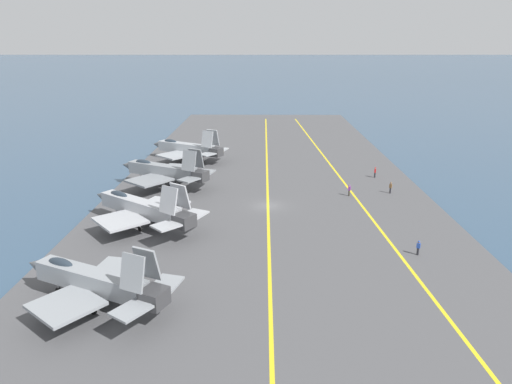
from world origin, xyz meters
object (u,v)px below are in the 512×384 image
parked_jet_nearest (94,281)px  parked_jet_third (164,171)px  crew_red_vest (375,172)px  crew_purple_vest (349,190)px  parked_jet_second (142,208)px  crew_brown_vest (391,187)px  crew_blue_vest (418,247)px  parked_jet_fourth (187,148)px

parked_jet_nearest → parked_jet_third: parked_jet_third is taller
crew_red_vest → crew_purple_vest: crew_red_vest is taller
parked_jet_nearest → parked_jet_second: size_ratio=0.93×
crew_red_vest → crew_brown_vest: 8.69m
crew_purple_vest → parked_jet_second: bearing=114.3°
parked_jet_third → crew_blue_vest: parked_jet_third is taller
parked_jet_third → crew_red_vest: 35.44m
parked_jet_second → crew_brown_vest: (13.99, -34.49, -1.53)m
parked_jet_nearest → crew_red_vest: 52.84m
crew_purple_vest → parked_jet_fourth: bearing=52.1°
crew_purple_vest → crew_blue_vest: crew_purple_vest is taller
parked_jet_fourth → crew_purple_vest: bearing=-127.9°
parked_jet_third → crew_red_vest: size_ratio=9.07×
parked_jet_fourth → crew_purple_vest: (-21.69, -27.90, -1.45)m
parked_jet_third → crew_purple_vest: 29.06m
parked_jet_third → crew_brown_vest: (-2.73, -35.25, -1.70)m
parked_jet_nearest → crew_blue_vest: (10.51, -31.34, -1.47)m
parked_jet_third → crew_brown_vest: parked_jet_third is taller
crew_purple_vest → crew_brown_vest: (1.38, -6.54, 0.01)m
parked_jet_nearest → crew_blue_vest: bearing=-71.5°
parked_jet_fourth → crew_blue_vest: 52.55m
crew_blue_vest → parked_jet_second: bearing=76.7°
parked_jet_second → parked_jet_fourth: parked_jet_second is taller
parked_jet_nearest → crew_blue_vest: parked_jet_nearest is taller
crew_red_vest → crew_brown_vest: bearing=-177.6°
crew_brown_vest → crew_purple_vest: bearing=101.9°
crew_purple_vest → crew_blue_vest: size_ratio=1.06×
crew_red_vest → crew_brown_vest: crew_red_vest is taller
crew_blue_vest → parked_jet_nearest: bearing=108.5°
crew_brown_vest → crew_blue_vest: 21.69m
crew_blue_vest → crew_brown_vest: bearing=-7.1°
parked_jet_third → parked_jet_fourth: size_ratio=1.01×
crew_red_vest → crew_blue_vest: bearing=175.6°
crew_purple_vest → crew_brown_vest: 6.68m
parked_jet_second → parked_jet_nearest: bearing=-178.5°
parked_jet_second → parked_jet_third: size_ratio=1.01×
crew_blue_vest → crew_purple_vest: bearing=10.9°
parked_jet_nearest → crew_red_vest: parked_jet_nearest is taller
parked_jet_fourth → crew_blue_vest: size_ratio=9.66×
parked_jet_second → parked_jet_third: 16.74m
parked_jet_second → crew_purple_vest: size_ratio=9.32×
parked_jet_third → crew_red_vest: parked_jet_third is taller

